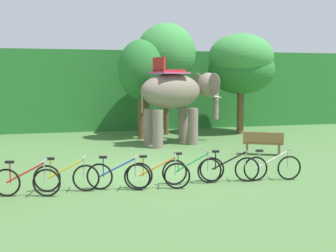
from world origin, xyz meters
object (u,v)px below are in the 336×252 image
at_px(bike_white, 272,167).
at_px(wooden_bench, 263,143).
at_px(bike_red, 26,181).
at_px(tree_far_right, 241,57).
at_px(bike_yellow, 66,177).
at_px(tree_center, 141,70).
at_px(tree_center_right, 241,70).
at_px(bike_orange, 158,175).
at_px(elephant, 178,94).
at_px(tree_right, 147,72).
at_px(tree_left, 166,54).
at_px(bike_green, 192,170).
at_px(bike_blue, 118,176).
at_px(bike_black, 229,168).

distance_m(bike_white, wooden_bench, 4.05).
bearing_deg(bike_red, tree_far_right, 43.73).
bearing_deg(bike_yellow, tree_center, 67.26).
distance_m(tree_center_right, bike_orange, 12.44).
distance_m(tree_center, elephant, 2.60).
distance_m(elephant, bike_orange, 7.76).
bearing_deg(bike_orange, bike_yellow, 172.10).
xyz_separation_m(tree_right, wooden_bench, (3.00, -7.12, -2.70)).
relative_size(tree_left, bike_orange, 3.41).
height_order(tree_far_right, bike_green, tree_far_right).
relative_size(tree_right, wooden_bench, 2.77).
bearing_deg(bike_orange, tree_far_right, 55.44).
bearing_deg(bike_blue, tree_right, 74.23).
relative_size(bike_blue, bike_black, 0.98).
distance_m(tree_far_right, elephant, 5.17).
relative_size(tree_left, tree_center_right, 1.24).
bearing_deg(tree_right, elephant, -81.53).
distance_m(tree_far_right, bike_white, 10.78).
xyz_separation_m(bike_blue, bike_white, (4.43, -0.07, 0.00)).
bearing_deg(bike_yellow, bike_green, -1.24).
bearing_deg(wooden_bench, tree_center, 124.59).
distance_m(bike_blue, bike_orange, 1.05).
xyz_separation_m(tree_left, bike_red, (-6.23, -10.28, -3.73)).
xyz_separation_m(bike_orange, bike_white, (3.39, 0.07, 0.00)).
bearing_deg(tree_left, bike_black, -94.27).
xyz_separation_m(tree_far_right, bike_blue, (-7.72, -9.54, -3.58)).
height_order(tree_center_right, bike_white, tree_center_right).
xyz_separation_m(tree_center, bike_blue, (-2.36, -8.97, -2.88)).
bearing_deg(bike_yellow, bike_black, -1.06).
bearing_deg(bike_black, tree_right, 90.75).
relative_size(tree_left, bike_white, 3.32).
height_order(bike_blue, bike_green, same).
distance_m(tree_left, elephant, 3.82).
bearing_deg(bike_black, tree_center_right, 64.21).
bearing_deg(tree_right, bike_blue, -105.77).
height_order(tree_left, tree_far_right, tree_left).
xyz_separation_m(bike_green, bike_black, (1.11, -0.01, 0.00)).
height_order(tree_far_right, bike_blue, tree_far_right).
relative_size(elephant, bike_red, 2.54).
xyz_separation_m(bike_green, bike_white, (2.36, -0.18, 0.00)).
relative_size(tree_center, bike_blue, 2.87).
distance_m(bike_green, bike_white, 2.37).
xyz_separation_m(tree_center_right, bike_orange, (-6.84, -9.98, -2.90)).
height_order(tree_right, bike_orange, tree_right).
distance_m(bike_black, bike_white, 1.27).
distance_m(bike_black, wooden_bench, 4.55).
bearing_deg(bike_white, tree_left, 92.76).
xyz_separation_m(tree_center_right, bike_blue, (-7.88, -9.83, -2.90)).
bearing_deg(tree_far_right, tree_center, -173.92).
bearing_deg(bike_blue, bike_red, -179.05).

